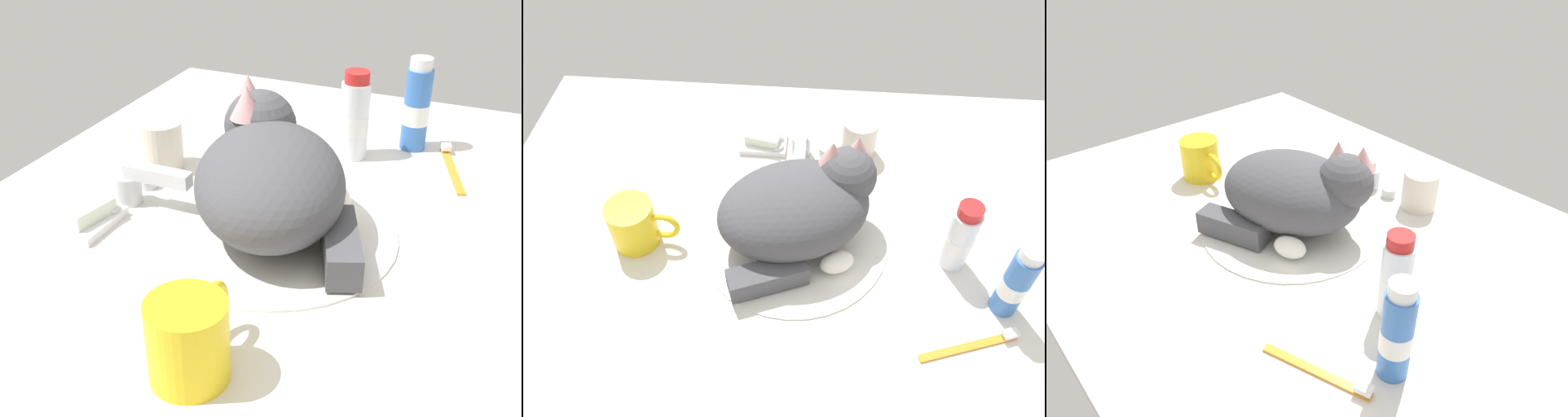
% 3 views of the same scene
% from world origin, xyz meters
% --- Properties ---
extents(ground_plane, '(1.10, 0.83, 0.03)m').
position_xyz_m(ground_plane, '(0.00, 0.00, -0.01)').
color(ground_plane, silver).
extents(sink_basin, '(0.32, 0.32, 0.01)m').
position_xyz_m(sink_basin, '(0.00, 0.00, 0.00)').
color(sink_basin, silver).
rests_on(sink_basin, ground_plane).
extents(faucet, '(0.12, 0.11, 0.06)m').
position_xyz_m(faucet, '(0.00, 0.19, 0.03)').
color(faucet, silver).
rests_on(faucet, ground_plane).
extents(cat, '(0.30, 0.28, 0.16)m').
position_xyz_m(cat, '(0.01, 0.00, 0.08)').
color(cat, '#4C4C51').
rests_on(cat, sink_basin).
extents(coffee_mug, '(0.12, 0.08, 0.08)m').
position_xyz_m(coffee_mug, '(-0.26, -0.03, 0.04)').
color(coffee_mug, yellow).
rests_on(coffee_mug, ground_plane).
extents(rinse_cup, '(0.07, 0.07, 0.07)m').
position_xyz_m(rinse_cup, '(0.11, 0.22, 0.04)').
color(rinse_cup, silver).
rests_on(rinse_cup, ground_plane).
extents(soap_dish, '(0.09, 0.06, 0.01)m').
position_xyz_m(soap_dish, '(-0.07, 0.22, 0.01)').
color(soap_dish, white).
rests_on(soap_dish, ground_plane).
extents(soap_bar, '(0.07, 0.05, 0.02)m').
position_xyz_m(soap_bar, '(-0.07, 0.22, 0.02)').
color(soap_bar, silver).
rests_on(soap_bar, soap_dish).
extents(toothpaste_bottle, '(0.04, 0.04, 0.14)m').
position_xyz_m(toothpaste_bottle, '(0.26, -0.03, 0.06)').
color(toothpaste_bottle, white).
rests_on(toothpaste_bottle, ground_plane).
extents(mouthwash_bottle, '(0.04, 0.04, 0.15)m').
position_xyz_m(mouthwash_bottle, '(0.33, -0.11, 0.07)').
color(mouthwash_bottle, '#3870C6').
rests_on(mouthwash_bottle, ground_plane).
extents(toothbrush, '(0.15, 0.06, 0.02)m').
position_xyz_m(toothbrush, '(0.28, -0.18, 0.01)').
color(toothbrush, orange).
rests_on(toothbrush, ground_plane).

